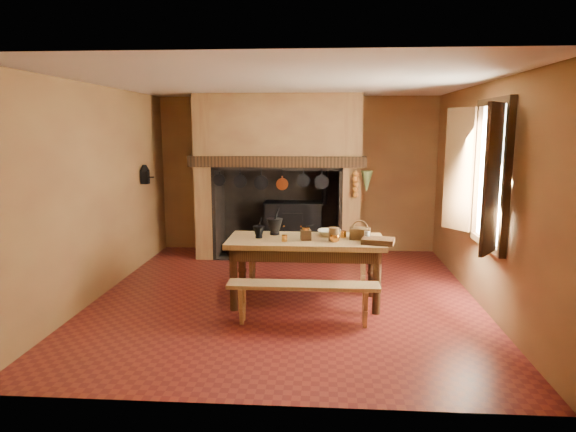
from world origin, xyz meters
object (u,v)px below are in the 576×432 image
object	(u,v)px
iron_range	(294,227)
work_table	(306,249)
coffee_grinder	(306,234)
wicker_basket	(360,233)
bench_front	(303,294)
mixing_bowl	(329,233)

from	to	relation	value
iron_range	work_table	bearing A→B (deg)	-83.48
work_table	coffee_grinder	xyz separation A→B (m)	(0.00, -0.07, 0.21)
iron_range	wicker_basket	size ratio (longest dim) A/B	5.86
bench_front	mixing_bowl	xyz separation A→B (m)	(0.30, 0.93, 0.53)
iron_range	coffee_grinder	xyz separation A→B (m)	(0.31, -2.75, 0.44)
bench_front	coffee_grinder	world-z (taller)	coffee_grinder
coffee_grinder	mixing_bowl	bearing A→B (deg)	34.32
bench_front	work_table	bearing A→B (deg)	90.00
work_table	mixing_bowl	size ratio (longest dim) A/B	6.43
work_table	mixing_bowl	world-z (taller)	mixing_bowl
iron_range	coffee_grinder	world-z (taller)	iron_range
iron_range	bench_front	xyz separation A→B (m)	(0.31, -3.41, -0.12)
iron_range	coffee_grinder	distance (m)	2.81
work_table	bench_front	bearing A→B (deg)	-90.00
bench_front	coffee_grinder	distance (m)	0.87
wicker_basket	work_table	bearing A→B (deg)	-171.57
work_table	wicker_basket	world-z (taller)	wicker_basket
work_table	bench_front	distance (m)	0.81
work_table	coffee_grinder	world-z (taller)	coffee_grinder
bench_front	wicker_basket	bearing A→B (deg)	47.75
coffee_grinder	mixing_bowl	world-z (taller)	coffee_grinder
work_table	wicker_basket	bearing A→B (deg)	1.73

